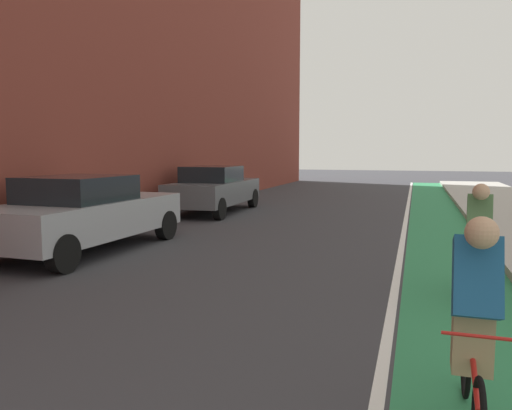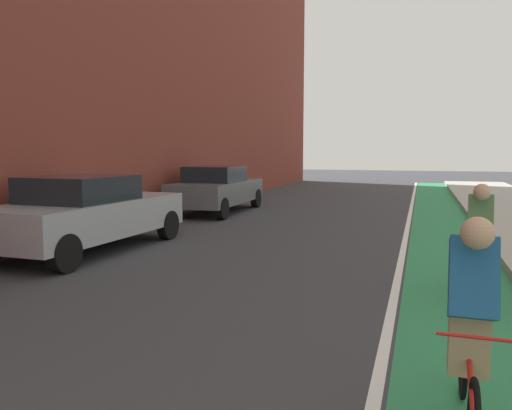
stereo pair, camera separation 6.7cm
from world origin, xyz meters
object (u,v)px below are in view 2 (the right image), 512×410
Objects in this scene: cyclist_mid at (479,237)px; parked_sedan_gray at (217,189)px; parked_sedan_silver at (86,212)px; cyclist_lead at (471,322)px.

parked_sedan_gray is at bearing 132.06° from cyclist_mid.
cyclist_mid is at bearing -47.94° from parked_sedan_gray.
parked_sedan_silver is 0.98× the size of parked_sedan_gray.
cyclist_lead is at bearing -35.00° from parked_sedan_silver.
cyclist_mid reaches higher than parked_sedan_gray.
parked_sedan_gray is 13.41m from cyclist_lead.
cyclist_mid is (7.17, -1.09, 0.06)m from parked_sedan_silver.
parked_sedan_silver is 8.25m from cyclist_lead.
cyclist_lead is (6.76, -4.73, 0.02)m from parked_sedan_silver.
cyclist_lead is 0.99× the size of cyclist_mid.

